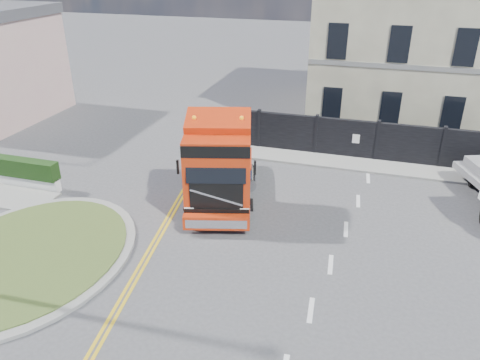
% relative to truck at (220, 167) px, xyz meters
% --- Properties ---
extents(ground, '(120.00, 120.00, 0.00)m').
position_rel_truck_xyz_m(ground, '(1.89, -2.36, -1.75)').
color(ground, '#424244').
rests_on(ground, ground).
extents(traffic_island, '(6.80, 6.80, 0.17)m').
position_rel_truck_xyz_m(traffic_island, '(-5.11, -5.36, -1.67)').
color(traffic_island, gray).
rests_on(traffic_island, ground).
extents(hoarding_fence, '(18.80, 0.25, 2.00)m').
position_rel_truck_xyz_m(hoarding_fence, '(8.44, 6.64, -0.75)').
color(hoarding_fence, black).
rests_on(hoarding_fence, ground).
extents(georgian_building, '(12.30, 10.30, 12.80)m').
position_rel_truck_xyz_m(georgian_building, '(7.89, 14.14, 4.03)').
color(georgian_building, beige).
rests_on(georgian_building, ground).
extents(pavement_far, '(20.00, 1.60, 0.12)m').
position_rel_truck_xyz_m(pavement_far, '(7.89, 5.74, -1.69)').
color(pavement_far, gray).
rests_on(pavement_far, ground).
extents(truck, '(4.04, 6.91, 3.90)m').
position_rel_truck_xyz_m(truck, '(0.00, 0.00, 0.00)').
color(truck, black).
rests_on(truck, ground).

